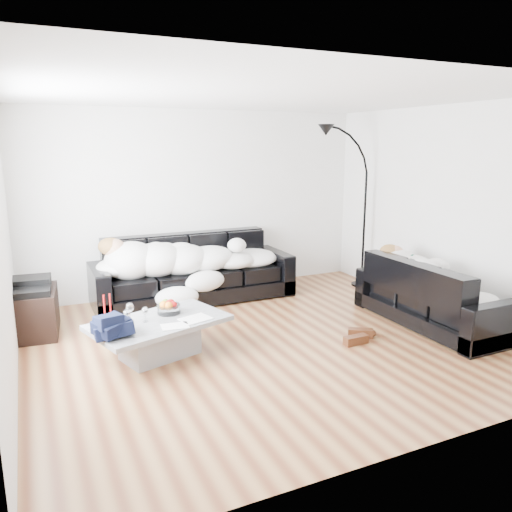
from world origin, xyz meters
name	(u,v)px	position (x,y,z in m)	size (l,w,h in m)	color
ground	(267,341)	(0.00, 0.00, 0.00)	(5.00, 5.00, 0.00)	brown
wall_back	(199,202)	(0.00, 2.25, 1.30)	(5.00, 0.02, 2.60)	silver
wall_left	(2,244)	(-2.50, 0.00, 1.30)	(0.02, 4.50, 2.60)	silver
wall_right	(447,211)	(2.50, 0.00, 1.30)	(0.02, 4.50, 2.60)	silver
ceiling	(269,95)	(0.00, 0.00, 2.60)	(5.00, 5.00, 0.00)	white
sofa_back	(194,269)	(-0.26, 1.78, 0.44)	(2.72, 0.94, 0.89)	black
sofa_right	(433,293)	(2.03, -0.35, 0.39)	(1.94, 0.83, 0.79)	black
sleeper_back	(194,255)	(-0.26, 1.73, 0.65)	(2.30, 0.79, 0.46)	white
sleeper_right	(434,274)	(2.03, -0.35, 0.62)	(1.67, 0.70, 0.41)	white
teal_cushion	(397,256)	(1.97, 0.25, 0.72)	(0.36, 0.30, 0.20)	#0C5737
coffee_table	(160,338)	(-1.17, 0.10, 0.19)	(1.33, 0.77, 0.39)	#939699
fruit_bowl	(169,306)	(-1.03, 0.27, 0.46)	(0.24, 0.24, 0.15)	white
wine_glass_a	(130,312)	(-1.43, 0.21, 0.48)	(0.08, 0.08, 0.18)	white
wine_glass_b	(127,317)	(-1.49, 0.10, 0.46)	(0.07, 0.07, 0.16)	white
wine_glass_c	(145,314)	(-1.31, 0.12, 0.46)	(0.06, 0.06, 0.15)	white
candle_left	(104,307)	(-1.66, 0.36, 0.51)	(0.05, 0.05, 0.25)	maroon
candle_right	(110,305)	(-1.59, 0.42, 0.51)	(0.04, 0.04, 0.24)	maroon
newspaper_a	(195,318)	(-0.83, -0.02, 0.39)	(0.30, 0.23, 0.01)	silver
newspaper_b	(175,326)	(-1.08, -0.14, 0.39)	(0.26, 0.19, 0.01)	silver
navy_jacket	(111,319)	(-1.68, -0.16, 0.56)	(0.38, 0.31, 0.19)	black
shoes	(358,336)	(0.91, -0.42, 0.05)	(0.47, 0.34, 0.11)	#472311
av_cabinet	(33,312)	(-2.32, 1.30, 0.26)	(0.52, 0.75, 0.52)	black
stereo	(30,285)	(-2.32, 1.30, 0.58)	(0.44, 0.34, 0.13)	black
floor_lamp	(364,217)	(2.29, 1.39, 1.05)	(0.77, 0.31, 2.11)	black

